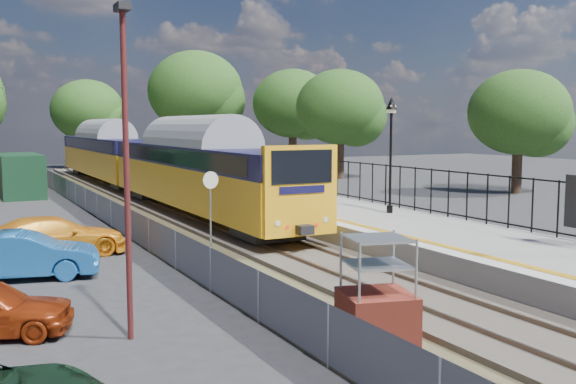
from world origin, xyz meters
TOP-DOWN VIEW (x-y plane):
  - ground at (0.00, 0.00)m, footprint 120.00×120.00m
  - track_bed at (-0.47, 9.67)m, footprint 5.90×80.00m
  - platform at (4.20, 8.00)m, footprint 5.00×70.00m
  - platform_edge at (2.14, 8.00)m, footprint 0.90×70.00m
  - victorian_lamp_north at (5.30, 6.00)m, footprint 0.44×0.44m
  - palisade_fence at (6.55, 2.24)m, footprint 0.12×26.00m
  - wire_fence at (-4.20, 12.00)m, footprint 0.06×52.00m
  - tree_line at (1.40, 42.00)m, footprint 56.80×43.80m
  - train at (0.00, 24.14)m, footprint 2.82×40.83m
  - brick_plinth at (-2.66, -4.32)m, footprint 1.67×1.67m
  - speed_sign at (-2.50, 5.45)m, footprint 0.57×0.14m
  - carpark_lamp at (-6.99, -1.74)m, footprint 0.25×0.50m
  - car_blue at (-8.43, 4.85)m, footprint 4.37×2.33m
  - car_yellow at (-7.20, 7.73)m, footprint 4.69×1.96m

SIDE VIEW (x-z plane):
  - ground at x=0.00m, z-range 0.00..0.00m
  - track_bed at x=-0.47m, z-range -0.05..0.24m
  - platform at x=4.20m, z-range 0.00..0.90m
  - wire_fence at x=-4.20m, z-range 0.00..1.20m
  - car_yellow at x=-7.20m, z-range 0.00..1.35m
  - car_blue at x=-8.43m, z-range 0.00..1.37m
  - platform_edge at x=2.14m, z-range 0.90..0.91m
  - brick_plinth at x=-2.66m, z-range -0.04..2.17m
  - palisade_fence at x=6.55m, z-range 0.84..2.84m
  - speed_sign at x=-2.50m, z-range 0.52..3.38m
  - train at x=0.00m, z-range 0.59..4.09m
  - carpark_lamp at x=-6.99m, z-range 0.49..7.27m
  - victorian_lamp_north at x=5.30m, z-range 2.00..6.60m
  - tree_line at x=1.40m, z-range 0.67..12.55m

